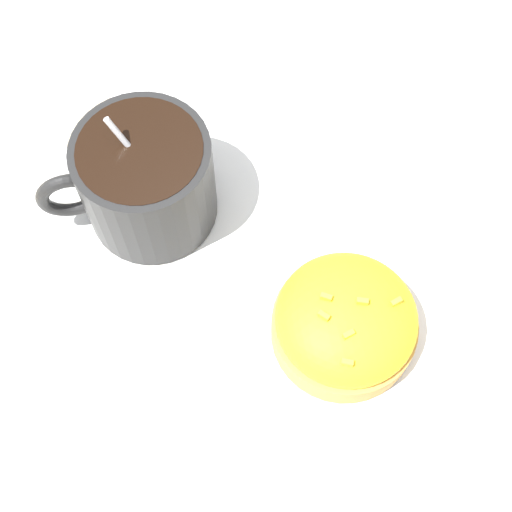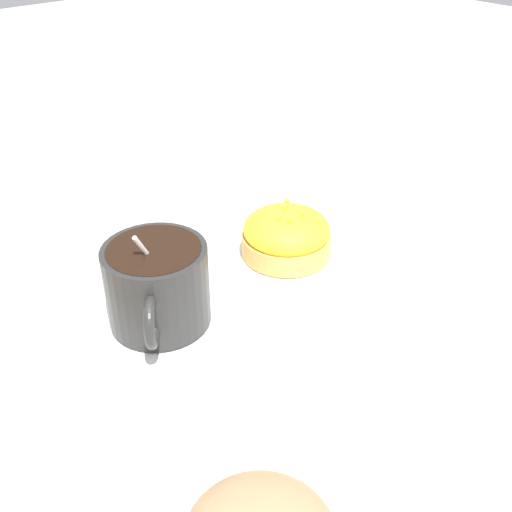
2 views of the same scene
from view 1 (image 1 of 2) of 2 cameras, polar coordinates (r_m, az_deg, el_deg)
ground_plane at (r=0.49m, az=-1.84°, el=-2.11°), size 3.00×3.00×0.00m
paper_napkin at (r=0.49m, az=-1.84°, el=-2.04°), size 0.36×0.33×0.00m
coffee_cup at (r=0.48m, az=-8.91°, el=6.16°), size 0.09×0.11×0.10m
frosted_pastry at (r=0.46m, az=7.15°, el=-5.28°), size 0.09×0.09×0.05m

